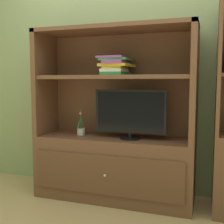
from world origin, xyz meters
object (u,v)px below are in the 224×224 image
(potted_plant, at_px, (81,130))
(magazine_stack, at_px, (116,65))
(tv_monitor, at_px, (130,113))
(media_console, at_px, (114,147))

(potted_plant, xyz_separation_m, magazine_stack, (0.37, -0.01, 0.64))
(tv_monitor, bearing_deg, potted_plant, 175.68)
(media_console, distance_m, tv_monitor, 0.38)
(tv_monitor, relative_size, magazine_stack, 2.01)
(potted_plant, height_order, magazine_stack, magazine_stack)
(tv_monitor, relative_size, potted_plant, 2.58)
(magazine_stack, bearing_deg, media_console, 159.40)
(tv_monitor, distance_m, potted_plant, 0.56)
(tv_monitor, height_order, potted_plant, tv_monitor)
(tv_monitor, height_order, magazine_stack, magazine_stack)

